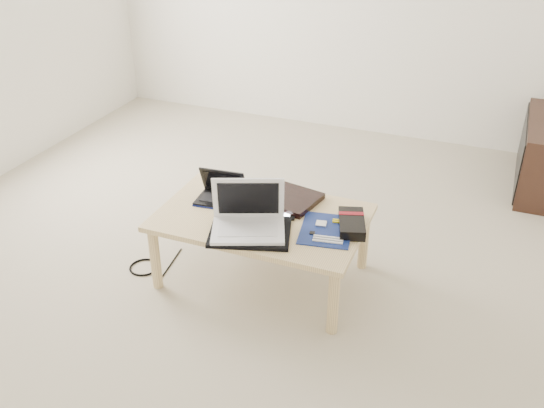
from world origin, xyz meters
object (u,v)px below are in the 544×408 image
at_px(netbook, 221,194).
at_px(gpu_box, 352,224).
at_px(coffee_table, 262,223).
at_px(white_laptop, 248,219).

relative_size(netbook, gpu_box, 0.97).
distance_m(coffee_table, netbook, 0.29).
distance_m(netbook, white_laptop, 0.37).
bearing_deg(gpu_box, netbook, 178.44).
height_order(netbook, white_laptop, white_laptop).
xyz_separation_m(coffee_table, netbook, (-0.27, 0.07, 0.09)).
height_order(netbook, gpu_box, netbook).
height_order(coffee_table, gpu_box, gpu_box).
bearing_deg(netbook, coffee_table, -14.56).
xyz_separation_m(coffee_table, white_laptop, (0.00, -0.18, 0.12)).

